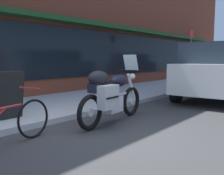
{
  "coord_description": "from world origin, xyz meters",
  "views": [
    {
      "loc": [
        -3.1,
        -2.97,
        1.32
      ],
      "look_at": [
        0.99,
        0.53,
        0.7
      ],
      "focal_mm": 39.79,
      "sensor_mm": 36.0,
      "label": 1
    }
  ],
  "objects_px": {
    "sandwich_board_sign": "(8,95)",
    "touring_motorcycle": "(111,94)",
    "parking_sign_pole": "(190,52)",
    "parked_bicycle": "(5,124)",
    "parked_minivan": "(221,71)"
  },
  "relations": [
    {
      "from": "parked_minivan",
      "to": "sandwich_board_sign",
      "type": "height_order",
      "value": "parked_minivan"
    },
    {
      "from": "parked_bicycle",
      "to": "touring_motorcycle",
      "type": "bearing_deg",
      "value": -7.41
    },
    {
      "from": "touring_motorcycle",
      "to": "parking_sign_pole",
      "type": "height_order",
      "value": "parking_sign_pole"
    },
    {
      "from": "parked_bicycle",
      "to": "parked_minivan",
      "type": "height_order",
      "value": "parked_minivan"
    },
    {
      "from": "parked_bicycle",
      "to": "sandwich_board_sign",
      "type": "bearing_deg",
      "value": 61.48
    },
    {
      "from": "parked_bicycle",
      "to": "parked_minivan",
      "type": "relative_size",
      "value": 0.36
    },
    {
      "from": "sandwich_board_sign",
      "to": "parking_sign_pole",
      "type": "height_order",
      "value": "parking_sign_pole"
    },
    {
      "from": "parking_sign_pole",
      "to": "parked_bicycle",
      "type": "bearing_deg",
      "value": -172.69
    },
    {
      "from": "parked_bicycle",
      "to": "parking_sign_pole",
      "type": "bearing_deg",
      "value": 7.31
    },
    {
      "from": "parking_sign_pole",
      "to": "touring_motorcycle",
      "type": "bearing_deg",
      "value": -168.59
    },
    {
      "from": "sandwich_board_sign",
      "to": "parking_sign_pole",
      "type": "bearing_deg",
      "value": -0.29
    },
    {
      "from": "sandwich_board_sign",
      "to": "touring_motorcycle",
      "type": "bearing_deg",
      "value": -47.27
    },
    {
      "from": "parked_minivan",
      "to": "parking_sign_pole",
      "type": "distance_m",
      "value": 3.49
    },
    {
      "from": "touring_motorcycle",
      "to": "parking_sign_pole",
      "type": "distance_m",
      "value": 7.52
    },
    {
      "from": "parked_bicycle",
      "to": "sandwich_board_sign",
      "type": "xyz_separation_m",
      "value": [
        0.68,
        1.25,
        0.24
      ]
    }
  ]
}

